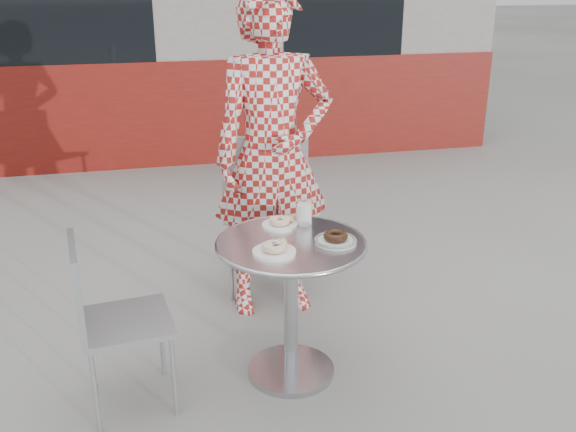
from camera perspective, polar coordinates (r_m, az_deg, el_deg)
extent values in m
plane|color=gray|center=(3.15, 0.07, -13.58)|extent=(60.00, 60.00, 0.00)
cube|color=maroon|center=(6.37, -7.67, 9.16)|extent=(6.02, 0.20, 1.00)
cylinder|color=silver|center=(3.13, 0.26, -13.53)|extent=(0.41, 0.41, 0.03)
cylinder|color=silver|center=(2.96, 0.27, -8.33)|extent=(0.07, 0.07, 0.65)
cylinder|color=silver|center=(2.81, 0.29, -2.46)|extent=(0.65, 0.65, 0.02)
torus|color=silver|center=(2.81, 0.29, -2.46)|extent=(0.67, 0.67, 0.02)
cube|color=#B1B4B9|center=(3.74, -2.07, 0.75)|extent=(0.54, 0.54, 0.03)
cube|color=#B1B4B9|center=(3.45, -2.07, 3.35)|extent=(0.46, 0.12, 0.46)
cube|color=#B1B4B9|center=(2.83, -14.17, -9.15)|extent=(0.41, 0.41, 0.03)
cube|color=#B1B4B9|center=(2.73, -18.23, -6.00)|extent=(0.07, 0.37, 0.37)
imported|color=maroon|center=(3.38, -1.34, 5.34)|extent=(0.65, 0.44, 1.75)
cylinder|color=white|center=(2.97, -0.75, -0.82)|extent=(0.16, 0.16, 0.01)
torus|color=#B87A46|center=(2.96, -0.75, -0.44)|extent=(0.10, 0.10, 0.03)
sphere|color=#B77A3F|center=(2.99, 0.18, -0.26)|extent=(0.03, 0.03, 0.03)
cylinder|color=white|center=(2.69, -1.24, -3.20)|extent=(0.18, 0.18, 0.01)
torus|color=#B87A46|center=(2.68, -1.24, -2.75)|extent=(0.11, 0.11, 0.03)
sphere|color=#B77A3F|center=(2.73, -0.45, -2.33)|extent=(0.04, 0.04, 0.04)
cylinder|color=white|center=(2.81, 4.25, -2.23)|extent=(0.18, 0.18, 0.01)
torus|color=black|center=(2.80, 4.26, -1.77)|extent=(0.11, 0.11, 0.04)
torus|color=black|center=(2.80, 4.25, -2.15)|extent=(0.19, 0.19, 0.02)
cylinder|color=white|center=(2.98, 1.44, 0.14)|extent=(0.07, 0.07, 0.10)
cylinder|color=white|center=(2.97, 1.44, 0.32)|extent=(0.08, 0.08, 0.12)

